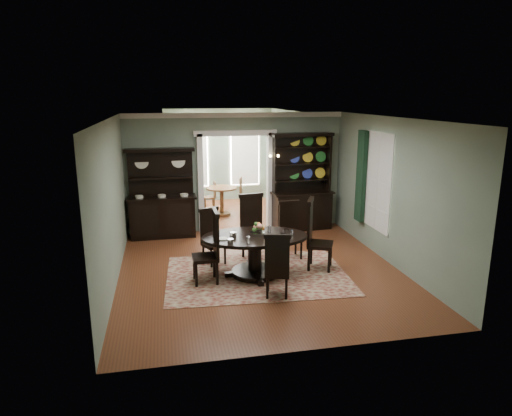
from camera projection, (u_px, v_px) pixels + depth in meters
The scene contains 19 objects.
room at pixel (260, 193), 8.79m from camera, with size 5.51×6.01×3.01m.
parlor at pixel (223, 159), 14.03m from camera, with size 3.51×3.50×3.01m.
doorway_trim at pixel (236, 168), 11.59m from camera, with size 2.08×0.25×2.57m.
right_window at pixel (370, 179), 10.15m from camera, with size 0.15×1.47×2.12m.
wall_sconce at pixel (273, 157), 11.57m from camera, with size 0.27×0.21×0.21m.
rug at pixel (257, 275), 8.89m from camera, with size 3.47×2.47×0.01m, color maroon.
dining_table at pixel (255, 248), 8.78m from camera, with size 2.12×2.01×0.80m.
centerpiece at pixel (257, 231), 8.77m from camera, with size 1.48×0.95×0.24m.
chair_far_left at pixel (211, 234), 9.44m from camera, with size 0.56×0.55×1.17m.
chair_far_mid at pixel (253, 225), 9.71m from camera, with size 0.58×0.56×1.40m.
chair_far_right at pixel (290, 228), 9.81m from camera, with size 0.48×0.46×1.22m.
chair_end_left at pixel (211, 245), 8.42m from camera, with size 0.50×0.53×1.38m.
chair_end_right at pixel (315, 232), 9.09m from camera, with size 0.68×0.69×1.44m.
chair_near at pixel (277, 264), 7.76m from camera, with size 0.53×0.51×1.18m.
sideboard at pixel (162, 206), 11.19m from camera, with size 1.66×0.59×2.18m.
welsh_dresser at pixel (302, 195), 11.83m from camera, with size 1.64×0.70×2.49m.
parlor_table at pixel (222, 197), 13.25m from camera, with size 0.89×0.89×0.83m.
parlor_chair_left at pixel (211, 196), 13.68m from camera, with size 0.38×0.38×0.90m.
parlor_chair_right at pixel (245, 193), 13.66m from camera, with size 0.48×0.47×1.03m.
Camera 1 is at (-1.78, -8.37, 3.42)m, focal length 32.00 mm.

